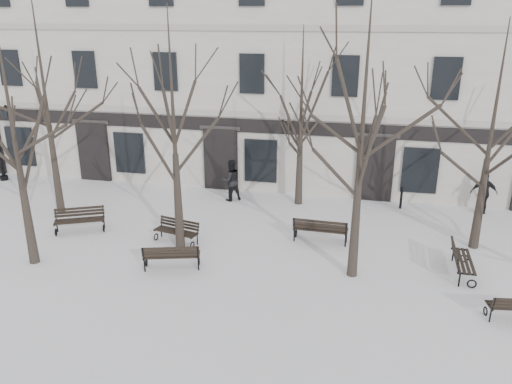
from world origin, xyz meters
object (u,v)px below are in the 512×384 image
(tree_0, at_px, (10,113))
(tree_2, at_px, (364,107))
(lamp_post, at_px, (2,137))
(tree_1, at_px, (173,104))
(bench_3, at_px, (177,230))
(bench_0, at_px, (80,219))
(bench_1, at_px, (171,255))
(bench_4, at_px, (320,229))
(bench_5, at_px, (461,260))

(tree_0, distance_m, tree_2, 10.51)
(lamp_post, bearing_deg, tree_0, -48.11)
(tree_2, bearing_deg, tree_1, 172.91)
(tree_0, xyz_separation_m, bench_3, (4.11, 2.52, -4.57))
(tree_1, bearing_deg, lamp_post, 154.25)
(bench_0, bearing_deg, bench_1, -49.90)
(tree_2, bearing_deg, bench_0, 173.14)
(tree_0, bearing_deg, tree_1, 26.18)
(bench_4, bearing_deg, tree_0, 22.97)
(tree_0, bearing_deg, bench_5, 9.13)
(tree_0, height_order, lamp_post, tree_0)
(bench_5, bearing_deg, bench_4, 75.47)
(tree_0, height_order, bench_0, tree_0)
(bench_4, distance_m, lamp_post, 16.46)
(tree_1, bearing_deg, bench_4, 16.47)
(lamp_post, bearing_deg, tree_2, -19.59)
(tree_1, bearing_deg, bench_5, 0.41)
(tree_0, distance_m, bench_0, 5.23)
(bench_0, xyz_separation_m, bench_5, (13.61, -0.41, -0.00))
(bench_5, bearing_deg, bench_3, 90.18)
(tree_1, xyz_separation_m, bench_0, (-4.21, 0.48, -4.60))
(bench_3, bearing_deg, bench_4, 25.13)
(tree_2, distance_m, lamp_post, 18.46)
(bench_5, bearing_deg, bench_1, 102.51)
(bench_1, bearing_deg, bench_0, -40.67)
(bench_3, bearing_deg, bench_0, -168.17)
(bench_5, height_order, lamp_post, lamp_post)
(tree_1, distance_m, bench_3, 4.67)
(tree_2, bearing_deg, bench_4, 119.42)
(bench_4, bearing_deg, bench_0, 7.70)
(tree_1, xyz_separation_m, bench_3, (-0.25, 0.37, -4.65))
(bench_3, height_order, bench_4, bench_4)
(bench_0, relative_size, bench_1, 0.99)
(bench_4, bearing_deg, bench_5, 165.21)
(tree_1, distance_m, lamp_post, 12.64)
(tree_2, height_order, bench_3, tree_2)
(bench_0, bearing_deg, bench_5, -26.76)
(tree_2, relative_size, bench_4, 4.35)
(bench_5, bearing_deg, tree_1, 92.40)
(tree_1, xyz_separation_m, lamp_post, (-11.08, 5.34, -2.91))
(tree_0, distance_m, bench_5, 14.66)
(tree_2, relative_size, bench_3, 4.93)
(bench_1, bearing_deg, tree_1, -94.60)
(tree_0, relative_size, bench_3, 4.61)
(tree_1, bearing_deg, tree_2, -7.09)
(tree_1, relative_size, bench_3, 4.68)
(bench_0, bearing_deg, lamp_post, 119.69)
(tree_0, xyz_separation_m, bench_1, (4.68, 0.52, -4.52))
(tree_1, height_order, tree_2, tree_2)
(tree_0, bearing_deg, tree_2, 7.61)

